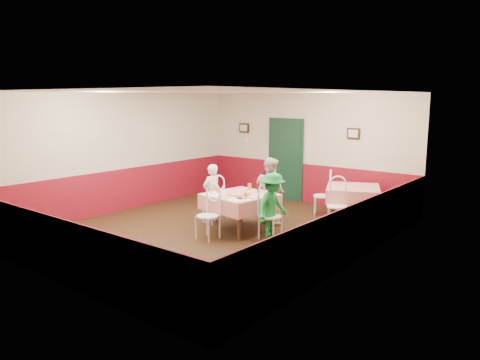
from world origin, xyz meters
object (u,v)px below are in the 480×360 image
Objects in this scene: pizza at (239,194)px; beer_bottle at (258,187)px; chair_left at (213,202)px; chair_second_a at (322,196)px; chair_right at (270,217)px; second_table at (352,204)px; diner_right at (272,207)px; glass_a at (218,190)px; glass_c at (250,187)px; chair_second_b at (337,206)px; chair_near at (208,216)px; wallet at (240,198)px; diner_left at (212,193)px; chair_far at (269,203)px; diner_far at (270,190)px; main_table at (240,213)px; glass_b at (246,196)px.

beer_bottle is at bearing 66.48° from pizza.
chair_second_a is (1.53, 2.07, 0.00)m from chair_left.
chair_right is at bearing -5.96° from pizza.
chair_right reaches higher than second_table.
chair_left is at bearing 79.84° from diner_right.
glass_c is at bearing 60.69° from glass_a.
chair_left is 0.92m from pizza.
beer_bottle is at bearing 115.87° from chair_left.
chair_second_b is 1.89× the size of pizza.
chair_left is 7.22× the size of glass_a.
chair_near is 1.00× the size of chair_second_a.
chair_second_a is 2.34m from diner_right.
glass_c is at bearing 123.34° from wallet.
chair_far is at bearing 131.65° from diner_left.
diner_far is at bearing 95.85° from beer_bottle.
diner_right is at bearing -8.32° from main_table.
chair_left is 1.20m from chair_far.
chair_second_a is 8.18× the size of wallet.
beer_bottle reaches higher than second_table.
beer_bottle is at bearing 42.70° from glass_a.
chair_far is at bearing 81.68° from main_table.
wallet is at bearing -51.73° from main_table.
chair_near and chair_second_b have the same top height.
chair_near is at bearing -132.00° from glass_b.
glass_c is at bearing -171.19° from chair_second_b.
beer_bottle is 1.13m from diner_left.
chair_left is 2.64m from chair_second_b.
glass_b is (-0.32, -2.48, 0.37)m from chair_second_a.
second_table is 1.24× the size of chair_near.
diner_left is (-0.89, 0.13, 0.26)m from main_table.
glass_a is 0.54× the size of beer_bottle.
glass_b is 0.85× the size of glass_c.
glass_c is at bearing 116.94° from diner_left.
glass_a is 0.81m from glass_b.
main_table is 8.38× the size of glass_c.
chair_near is 1.25m from diner_right.
glass_a is 1.01× the size of glass_b.
main_table is at bearing 88.00° from chair_far.
chair_second_a is at bearing 110.25° from chair_second_b.
chair_left is at bearing 165.19° from wallet.
wallet is (0.28, -0.32, -0.00)m from pizza.
main_table is at bearing 99.48° from diner_far.
glass_a is at bearing -161.14° from pizza.
chair_second_b is at bearing -139.40° from diner_far.
beer_bottle reaches higher than glass_c.
wallet is (0.71, -0.17, -0.05)m from glass_a.
glass_a is 0.73m from wallet.
chair_right and chair_second_b have the same top height.
chair_left is at bearing 143.56° from glass_a.
chair_right is 0.63× the size of diner_far.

